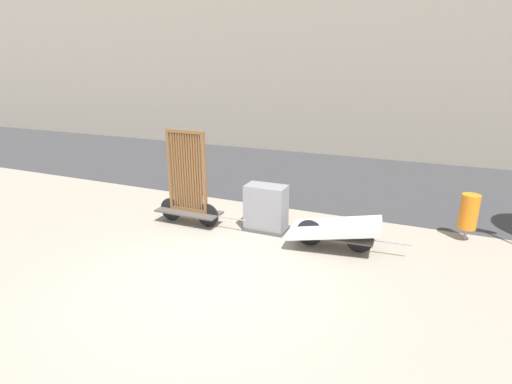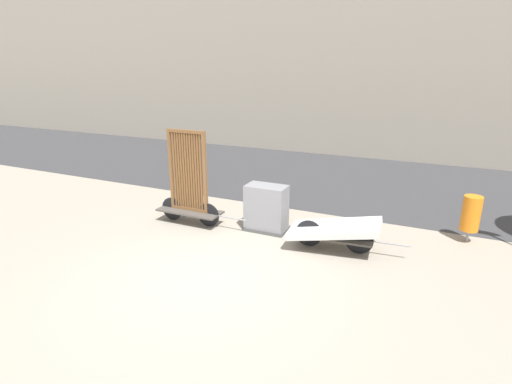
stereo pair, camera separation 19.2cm
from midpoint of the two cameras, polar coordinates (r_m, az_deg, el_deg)
ground_plane at (r=7.29m, az=-6.38°, el=-12.18°), size 60.00×60.00×0.00m
road_strip at (r=13.87m, az=9.96°, el=2.22°), size 56.00×7.09×0.01m
bike_cart_with_bedframe at (r=9.48m, az=-8.99°, el=0.22°), size 2.28×0.60×2.24m
bike_cart_with_mattress at (r=8.29m, az=11.74°, el=-5.36°), size 2.43×1.08×0.69m
utility_cabinet at (r=9.06m, az=2.09°, el=-2.55°), size 0.98×0.58×1.06m
trash_bin at (r=9.59m, az=28.89°, el=-2.72°), size 0.37×0.37×1.02m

